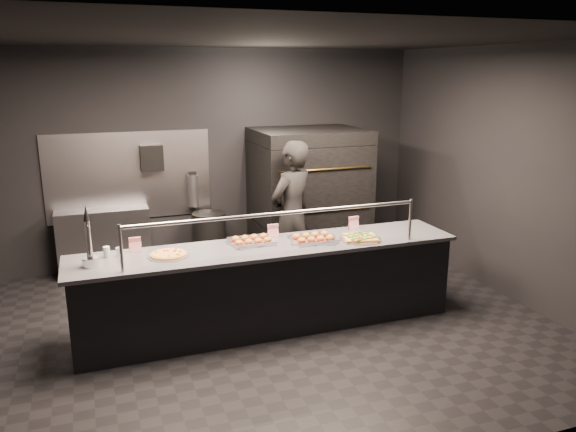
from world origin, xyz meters
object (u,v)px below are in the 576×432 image
(beer_tap, at_px, (89,249))
(trash_bin, at_px, (210,240))
(towel_dispenser, at_px, (152,158))
(pizza_oven, at_px, (308,196))
(round_pizza, at_px, (168,254))
(square_pizza, at_px, (360,238))
(worker, at_px, (292,215))
(slider_tray_b, at_px, (313,238))
(service_counter, at_px, (270,286))
(fire_extinguisher, at_px, (193,190))
(prep_shelf, at_px, (104,242))
(slider_tray_a, at_px, (252,241))

(beer_tap, distance_m, trash_bin, 2.77)
(towel_dispenser, distance_m, beer_tap, 2.62)
(pizza_oven, xyz_separation_m, round_pizza, (-2.24, -1.88, -0.03))
(beer_tap, height_order, square_pizza, beer_tap)
(trash_bin, xyz_separation_m, worker, (0.84, -1.07, 0.55))
(slider_tray_b, height_order, trash_bin, slider_tray_b)
(square_pizza, bearing_deg, trash_bin, 117.85)
(square_pizza, bearing_deg, service_counter, 172.56)
(service_counter, distance_m, slider_tray_b, 0.70)
(fire_extinguisher, bearing_deg, trash_bin, -60.90)
(beer_tap, relative_size, slider_tray_b, 1.05)
(prep_shelf, relative_size, fire_extinguisher, 2.38)
(towel_dispenser, height_order, round_pizza, towel_dispenser)
(towel_dispenser, relative_size, worker, 0.19)
(slider_tray_a, bearing_deg, pizza_oven, 52.39)
(fire_extinguisher, xyz_separation_m, beer_tap, (-1.42, -2.44, 0.03))
(towel_dispenser, xyz_separation_m, square_pizza, (1.89, -2.52, -0.61))
(fire_extinguisher, relative_size, round_pizza, 1.23)
(prep_shelf, height_order, slider_tray_a, slider_tray_a)
(fire_extinguisher, distance_m, worker, 1.67)
(service_counter, xyz_separation_m, beer_tap, (-1.77, -0.04, 0.62))
(slider_tray_a, bearing_deg, trash_bin, 91.49)
(square_pizza, height_order, trash_bin, square_pizza)
(service_counter, height_order, prep_shelf, service_counter)
(round_pizza, bearing_deg, slider_tray_b, -0.60)
(prep_shelf, bearing_deg, trash_bin, -7.71)
(towel_dispenser, height_order, slider_tray_b, towel_dispenser)
(beer_tap, xyz_separation_m, slider_tray_b, (2.27, 0.04, -0.14))
(service_counter, bearing_deg, square_pizza, -7.44)
(square_pizza, bearing_deg, beer_tap, 178.14)
(pizza_oven, height_order, trash_bin, pizza_oven)
(prep_shelf, bearing_deg, service_counter, -55.41)
(pizza_oven, distance_m, towel_dispenser, 2.23)
(prep_shelf, xyz_separation_m, slider_tray_a, (1.45, -2.17, 0.50))
(prep_shelf, relative_size, round_pizza, 2.93)
(prep_shelf, xyz_separation_m, towel_dispenser, (0.70, 0.07, 1.10))
(round_pizza, distance_m, slider_tray_b, 1.54)
(fire_extinguisher, xyz_separation_m, trash_bin, (0.15, -0.27, -0.67))
(slider_tray_b, xyz_separation_m, trash_bin, (-0.70, 2.13, -0.56))
(slider_tray_a, relative_size, square_pizza, 1.18)
(prep_shelf, relative_size, worker, 0.64)
(pizza_oven, height_order, fire_extinguisher, pizza_oven)
(square_pizza, relative_size, trash_bin, 0.58)
(fire_extinguisher, relative_size, square_pizza, 1.13)
(service_counter, bearing_deg, slider_tray_a, 134.65)
(slider_tray_a, height_order, square_pizza, slider_tray_a)
(towel_dispenser, xyz_separation_m, trash_bin, (0.70, -0.26, -1.16))
(round_pizza, bearing_deg, towel_dispenser, 86.56)
(pizza_oven, bearing_deg, worker, -123.80)
(square_pizza, distance_m, trash_bin, 2.62)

